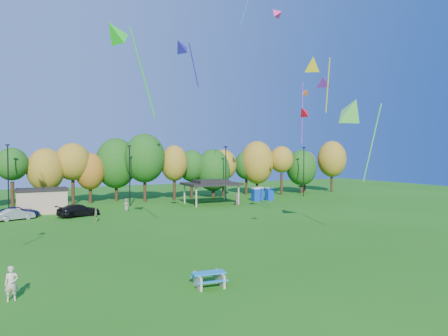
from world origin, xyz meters
name	(u,v)px	position (x,y,z in m)	size (l,w,h in m)	color
ground	(250,290)	(0.00, 0.00, 0.00)	(160.00, 160.00, 0.00)	#19600F
tree_line	(103,166)	(-1.03, 45.51, 5.91)	(93.57, 10.55, 11.15)	black
lamp_posts	(130,173)	(2.00, 40.00, 4.90)	(64.50, 0.25, 9.09)	black
utility_building	(42,201)	(-10.00, 38.00, 1.64)	(6.30, 4.30, 3.25)	tan
pavilion	(211,183)	(14.00, 37.00, 3.23)	(8.20, 6.20, 3.77)	tan
porta_potties	(261,194)	(23.59, 37.78, 1.10)	(3.75, 2.34, 2.18)	#0C37A6
picnic_table	(209,278)	(-1.85, 1.58, 0.49)	(2.09, 1.79, 0.84)	tan
kite_flyer	(11,283)	(-12.22, 4.01, 0.93)	(0.68, 0.44, 1.85)	beige
car_b	(16,214)	(-12.93, 33.21, 0.66)	(1.40, 4.03, 1.33)	gray
car_c	(18,212)	(-12.79, 34.77, 0.69)	(2.28, 4.94, 1.37)	navy
car_d	(79,210)	(-5.95, 32.86, 0.77)	(2.15, 5.28, 1.53)	black
far_person_1	(96,215)	(-4.63, 27.64, 0.78)	(0.92, 0.38, 1.56)	#858D56
far_person_3	(237,200)	(16.57, 33.35, 0.86)	(0.63, 0.41, 1.71)	#A74E76
far_person_4	(126,205)	(0.44, 35.22, 0.85)	(0.83, 0.54, 1.69)	#738057
kite_0	(115,32)	(-5.20, 11.86, 17.16)	(4.55, 2.85, 7.69)	#1DD91D
kite_1	(306,92)	(23.92, 26.27, 16.60)	(1.04, 1.36, 1.38)	#E0531A
kite_2	(313,63)	(12.70, 10.58, 16.28)	(2.47, 3.44, 5.69)	yellow
kite_5	(276,13)	(13.99, 18.94, 23.83)	(1.88, 2.02, 1.61)	#FF2A7F
kite_8	(323,81)	(19.09, 16.85, 16.22)	(3.88, 4.53, 8.60)	purple
kite_9	(351,109)	(14.71, 7.60, 11.80)	(3.08, 5.16, 8.12)	#62E450
kite_10	(181,46)	(1.30, 15.14, 17.66)	(2.82, 2.11, 4.61)	#231A93
kite_11	(304,111)	(7.97, 5.65, 11.11)	(1.37, 1.18, 1.16)	red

